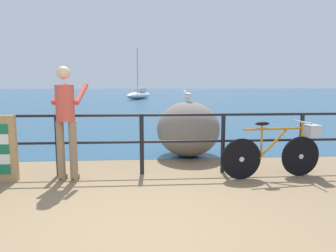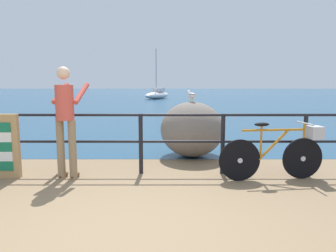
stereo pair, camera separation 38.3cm
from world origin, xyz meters
name	(u,v)px [view 1 (the left image)]	position (x,y,z in m)	size (l,w,h in m)	color
ground_plane	(145,105)	(0.00, 20.00, -0.05)	(120.00, 120.00, 0.10)	#846B4C
sea_surface	(145,93)	(0.00, 48.15, 0.00)	(120.00, 90.00, 0.01)	navy
promenade_railing	(142,137)	(0.00, 2.17, 0.64)	(8.36, 0.07, 1.02)	black
bicycle	(280,149)	(2.24, 1.84, 0.46)	(1.69, 0.48, 0.92)	black
person_at_railing	(66,118)	(-1.15, 1.89, 0.99)	(0.51, 0.66, 1.78)	#8C7251
breakwater_boulder_main	(188,129)	(0.96, 3.45, 0.57)	(1.31, 1.40, 1.14)	slate
seagull	(187,95)	(0.94, 3.50, 1.28)	(0.22, 0.33, 0.23)	gold
sailboat	(139,95)	(-0.62, 28.31, 0.42)	(3.11, 4.52, 4.90)	white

